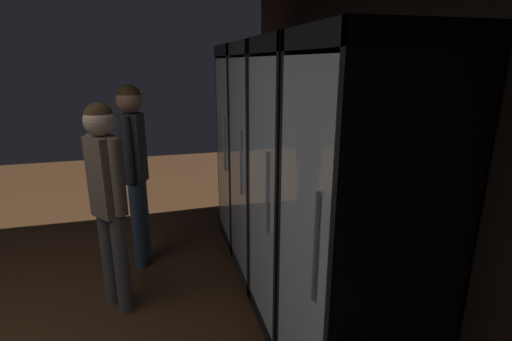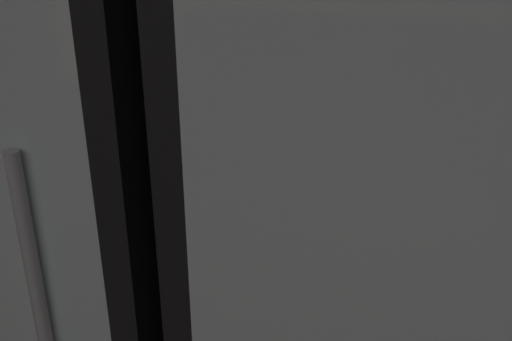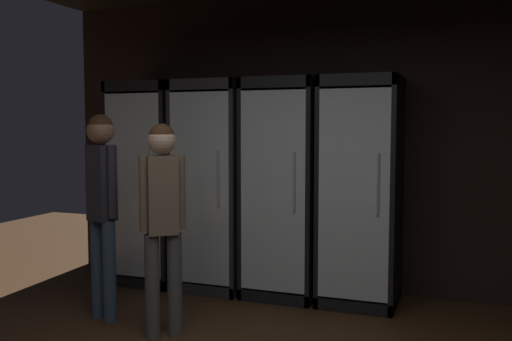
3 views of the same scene
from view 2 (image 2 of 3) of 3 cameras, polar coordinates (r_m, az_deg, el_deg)
The scene contains 3 objects.
wall_back at distance 1.32m, azimuth 12.14°, elevation 14.85°, with size 6.00×0.06×2.80m, color black.
cooler_center at distance 1.34m, azimuth -16.22°, elevation -5.66°, with size 0.66×0.68×1.98m.
cooler_right at distance 1.17m, azimuth 15.06°, elevation -10.12°, with size 0.66×0.68×1.98m.
Camera 2 is at (0.08, 1.74, 1.63)m, focal length 44.02 mm.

